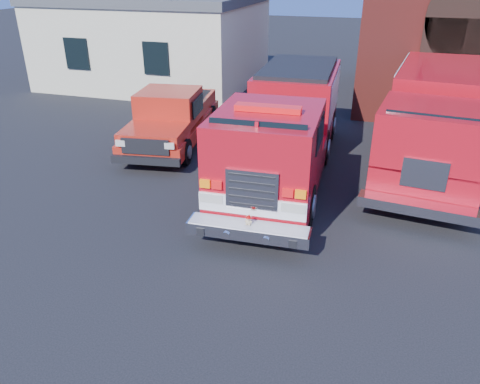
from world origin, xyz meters
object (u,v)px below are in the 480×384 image
(side_building, at_px, (156,39))
(fire_engine, at_px, (286,126))
(secondary_truck, at_px, (435,117))
(pickup_truck, at_px, (172,118))

(side_building, xyz_separation_m, fire_engine, (9.06, -9.91, -0.75))
(secondary_truck, bearing_deg, fire_engine, -154.74)
(side_building, relative_size, pickup_truck, 1.67)
(pickup_truck, height_order, secondary_truck, secondary_truck)
(fire_engine, relative_size, secondary_truck, 1.04)
(pickup_truck, distance_m, secondary_truck, 8.51)
(side_building, relative_size, fire_engine, 1.11)
(side_building, height_order, fire_engine, side_building)
(side_building, distance_m, secondary_truck, 15.46)
(pickup_truck, bearing_deg, side_building, 119.27)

